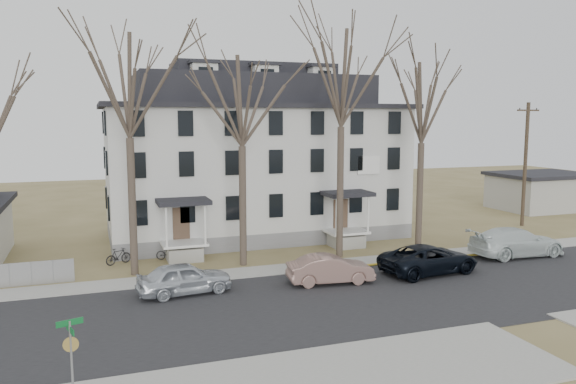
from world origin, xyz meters
name	(u,v)px	position (x,y,z in m)	size (l,w,h in m)	color
ground	(412,310)	(0.00, 0.00, 0.00)	(120.00, 120.00, 0.00)	olive
main_road	(389,296)	(0.00, 2.00, 0.00)	(120.00, 10.00, 0.04)	#27272A
far_sidewalk	(337,265)	(0.00, 8.00, 0.00)	(120.00, 2.00, 0.08)	#A09F97
yellow_curb	(421,261)	(5.00, 7.10, 0.00)	(14.00, 0.25, 0.06)	gold
boarding_house	(254,160)	(-2.00, 17.95, 5.38)	(20.80, 12.36, 12.05)	slate
distant_building	(541,191)	(26.00, 20.00, 1.68)	(8.50, 6.50, 3.35)	#A09F97
tree_far_left	(128,78)	(-11.00, 9.80, 10.34)	(8.40, 8.40, 13.72)	#473B31
tree_mid_left	(242,94)	(-5.00, 9.80, 9.60)	(7.80, 7.80, 12.74)	#473B31
tree_center	(342,70)	(1.00, 9.80, 11.08)	(9.00, 9.00, 14.70)	#473B31
tree_mid_right	(423,97)	(6.50, 9.80, 9.60)	(7.80, 7.80, 12.74)	#473B31
utility_pole_far	(525,163)	(18.50, 14.00, 4.90)	(2.00, 0.28, 9.50)	#3D3023
car_silver	(185,279)	(-9.02, 5.46, 0.76)	(1.79, 4.44, 1.51)	silver
car_tan	(330,270)	(-1.81, 4.77, 0.72)	(1.52, 4.34, 1.43)	#83635A
car_navy	(429,260)	(3.95, 4.74, 0.76)	(2.53, 5.49, 1.53)	black
car_white	(516,243)	(11.05, 6.21, 0.86)	(2.40, 5.90, 1.71)	silver
bicycle_left	(170,253)	(-8.81, 12.22, 0.42)	(0.55, 1.59, 0.83)	black
bicycle_right	(118,257)	(-11.72, 12.14, 0.47)	(0.44, 1.56, 0.94)	black
street_sign	(71,350)	(-13.72, -3.98, 1.74)	(0.75, 0.75, 2.64)	gray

